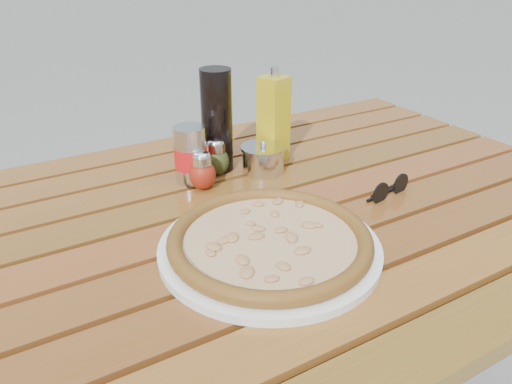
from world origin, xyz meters
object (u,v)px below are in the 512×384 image
plate (270,248)px  oregano_shaker (216,157)px  pepper_shaker (202,171)px  dark_bottle (217,121)px  olive_oil_cruet (274,118)px  sunglasses (389,189)px  pizza (270,240)px  parmesan_tin (263,159)px  soda_can (191,155)px  table (261,245)px

plate → oregano_shaker: size_ratio=4.39×
plate → pepper_shaker: (0.01, 0.27, 0.03)m
pepper_shaker → oregano_shaker: bearing=41.0°
pepper_shaker → dark_bottle: size_ratio=0.37×
olive_oil_cruet → sunglasses: (0.09, -0.28, -0.08)m
pizza → oregano_shaker: 0.32m
pizza → parmesan_tin: (0.15, 0.27, 0.01)m
oregano_shaker → soda_can: soda_can is taller
olive_oil_cruet → table: bearing=-127.1°
table → soda_can: size_ratio=11.67×
pepper_shaker → olive_oil_cruet: olive_oil_cruet is taller
table → pepper_shaker: 0.19m
table → parmesan_tin: (0.09, 0.15, 0.11)m
pepper_shaker → plate: bearing=-91.1°
soda_can → parmesan_tin: (0.15, -0.03, -0.03)m
plate → dark_bottle: (0.08, 0.34, 0.10)m
olive_oil_cruet → pepper_shaker: bearing=-163.7°
table → soda_can: 0.23m
dark_bottle → pizza: bearing=-102.9°
oregano_shaker → parmesan_tin: (0.09, -0.04, -0.01)m
table → pizza: size_ratio=3.28×
plate → soda_can: size_ratio=3.00×
dark_bottle → sunglasses: (0.23, -0.29, -0.09)m
soda_can → sunglasses: 0.40m
table → soda_can: bearing=108.1°
plate → olive_oil_cruet: size_ratio=1.71×
oregano_shaker → pepper_shaker: bearing=-139.0°
pizza → pepper_shaker: 0.27m
table → parmesan_tin: bearing=57.8°
soda_can → olive_oil_cruet: bearing=5.0°
oregano_shaker → plate: bearing=-101.0°
oregano_shaker → olive_oil_cruet: 0.16m
table → sunglasses: bearing=-17.5°
pizza → dark_bottle: dark_bottle is taller
pizza → parmesan_tin: size_ratio=3.35×
plate → dark_bottle: bearing=77.1°
plate → dark_bottle: size_ratio=1.64×
table → sunglasses: (0.25, -0.08, 0.09)m
oregano_shaker → parmesan_tin: oregano_shaker is taller
dark_bottle → sunglasses: dark_bottle is taller
pepper_shaker → sunglasses: 0.37m
pizza → olive_oil_cruet: (0.21, 0.33, 0.07)m
plate → pizza: bearing=-63.4°
plate → pepper_shaker: size_ratio=4.39×
olive_oil_cruet → pizza: bearing=-123.0°
pizza → dark_bottle: bearing=77.1°
table → olive_oil_cruet: bearing=52.9°
pizza → soda_can: 0.31m
sunglasses → dark_bottle: bearing=118.7°
dark_bottle → olive_oil_cruet: bearing=-5.7°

